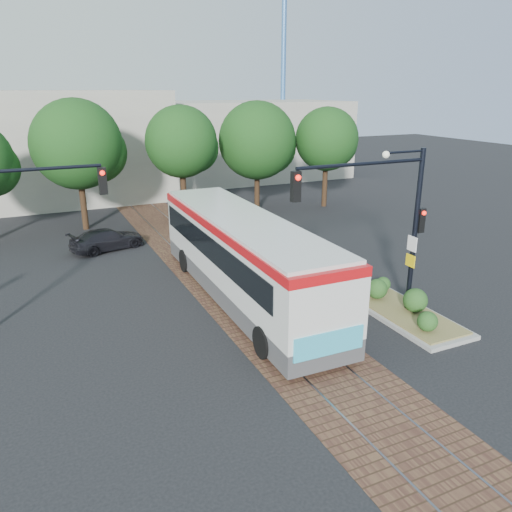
% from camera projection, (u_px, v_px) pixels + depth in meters
% --- Properties ---
extents(ground, '(120.00, 120.00, 0.00)m').
position_uv_depth(ground, '(279.00, 329.00, 17.75)').
color(ground, black).
rests_on(ground, ground).
extents(trackbed, '(3.60, 40.00, 0.02)m').
position_uv_depth(trackbed, '(235.00, 290.00, 21.19)').
color(trackbed, brown).
rests_on(trackbed, ground).
extents(tree_row, '(26.40, 5.60, 7.67)m').
position_uv_depth(tree_row, '(175.00, 144.00, 30.79)').
color(tree_row, '#382314').
rests_on(tree_row, ground).
extents(warehouses, '(40.00, 13.00, 8.00)m').
position_uv_depth(warehouses, '(113.00, 144.00, 41.02)').
color(warehouses, '#ADA899').
rests_on(warehouses, ground).
extents(crane, '(8.00, 0.50, 18.00)m').
position_uv_depth(crane, '(283.00, 60.00, 50.66)').
color(crane, '#3F72B2').
rests_on(crane, ground).
extents(city_bus, '(2.94, 12.84, 3.42)m').
position_uv_depth(city_bus, '(243.00, 254.00, 19.81)').
color(city_bus, '#414143').
rests_on(city_bus, ground).
extents(traffic_island, '(2.20, 5.20, 1.13)m').
position_uv_depth(traffic_island, '(403.00, 307.00, 18.80)').
color(traffic_island, gray).
rests_on(traffic_island, ground).
extents(signal_pole_main, '(5.49, 0.46, 6.00)m').
position_uv_depth(signal_pole_main, '(390.00, 210.00, 17.27)').
color(signal_pole_main, black).
rests_on(signal_pole_main, ground).
extents(signal_pole_left, '(4.99, 0.34, 6.00)m').
position_uv_depth(signal_pole_left, '(2.00, 224.00, 16.61)').
color(signal_pole_left, black).
rests_on(signal_pole_left, ground).
extents(parked_car, '(4.19, 2.60, 1.13)m').
position_uv_depth(parked_car, '(107.00, 239.00, 26.37)').
color(parked_car, black).
rests_on(parked_car, ground).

